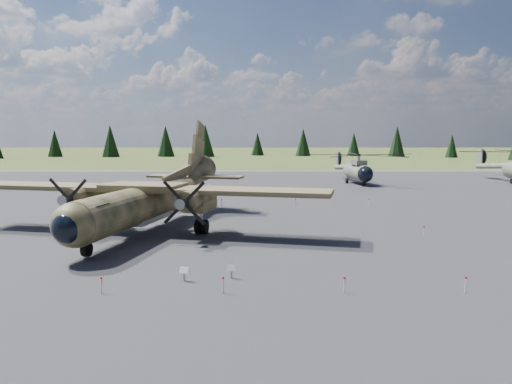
{
  "coord_description": "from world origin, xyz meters",
  "views": [
    {
      "loc": [
        3.55,
        -37.4,
        7.85
      ],
      "look_at": [
        3.68,
        2.0,
        3.25
      ],
      "focal_mm": 35.0,
      "sensor_mm": 36.0,
      "label": 1
    }
  ],
  "objects": [
    {
      "name": "info_placard_right",
      "position": [
        2.3,
        -10.92,
        0.5
      ],
      "size": [
        0.49,
        0.23,
        0.76
      ],
      "rotation": [
        0.0,
        0.0,
        -0.07
      ],
      "color": "gray",
      "rests_on": "ground"
    },
    {
      "name": "treeline",
      "position": [
        -2.13,
        8.59,
        4.89
      ],
      "size": [
        292.73,
        301.4,
        10.98
      ],
      "color": "black",
      "rests_on": "ground"
    },
    {
      "name": "apron",
      "position": [
        0.0,
        10.0,
        0.0
      ],
      "size": [
        120.0,
        120.0,
        0.04
      ],
      "primitive_type": "cube",
      "color": "slate",
      "rests_on": "ground"
    },
    {
      "name": "transport_plane",
      "position": [
        -4.99,
        2.96,
        2.82
      ],
      "size": [
        29.69,
        26.62,
        9.82
      ],
      "rotation": [
        0.0,
        0.0,
        -0.22
      ],
      "color": "#3A3D21",
      "rests_on": "ground"
    },
    {
      "name": "info_placard_left",
      "position": [
        -0.21,
        -11.42,
        0.53
      ],
      "size": [
        0.55,
        0.35,
        0.8
      ],
      "rotation": [
        0.0,
        0.0,
        -0.3
      ],
      "color": "gray",
      "rests_on": "ground"
    },
    {
      "name": "helicopter_near",
      "position": [
        19.73,
        40.57,
        3.36
      ],
      "size": [
        20.86,
        23.06,
        4.74
      ],
      "rotation": [
        0.0,
        0.0,
        0.13
      ],
      "color": "gray",
      "rests_on": "ground"
    },
    {
      "name": "ground",
      "position": [
        0.0,
        0.0,
        0.0
      ],
      "size": [
        500.0,
        500.0,
        0.0
      ],
      "primitive_type": "plane",
      "color": "#505E29",
      "rests_on": "ground"
    },
    {
      "name": "barrier_fence",
      "position": [
        -0.46,
        -0.08,
        0.51
      ],
      "size": [
        33.12,
        29.62,
        0.85
      ],
      "color": "white",
      "rests_on": "ground"
    }
  ]
}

